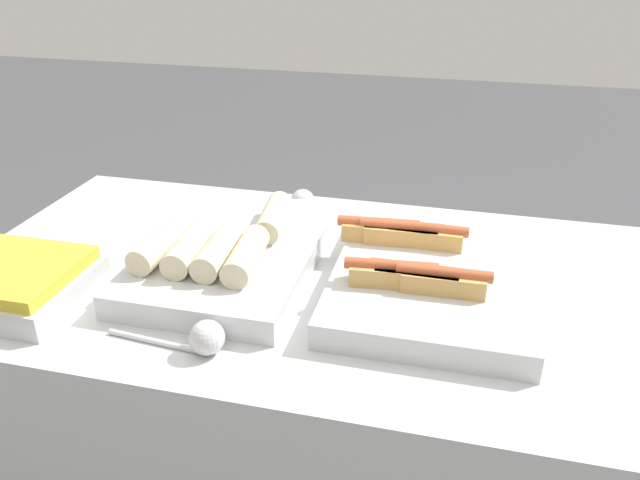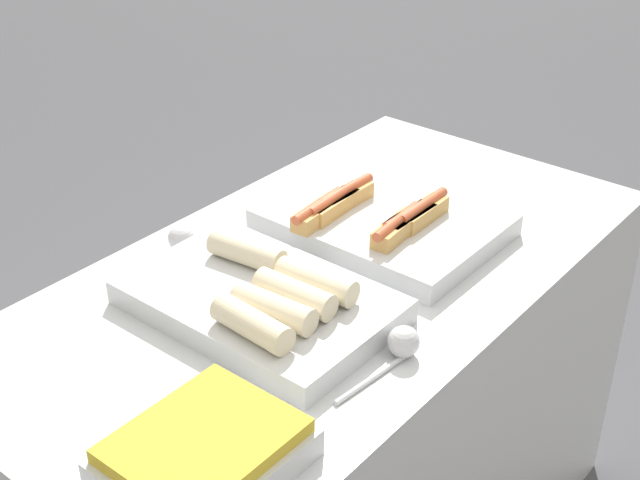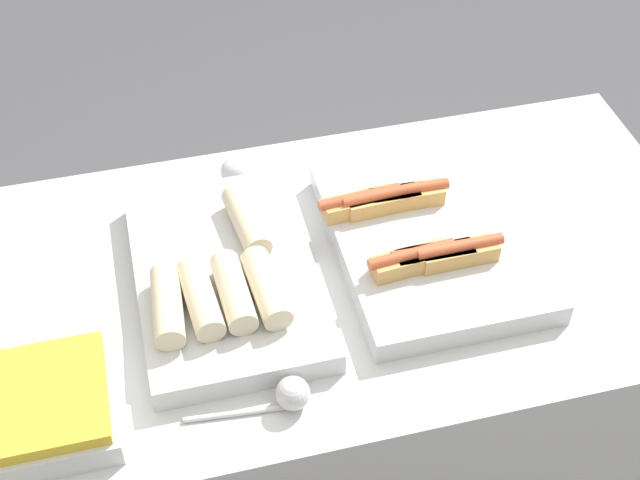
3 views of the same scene
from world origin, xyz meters
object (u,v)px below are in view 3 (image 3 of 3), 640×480
Objects in this scene: tray_hotdogs at (427,238)px; serving_spoon_near at (288,395)px; serving_spoon_far at (230,173)px; tray_side_front at (28,410)px; tray_wraps at (225,278)px.

tray_hotdogs is 0.45m from serving_spoon_near.
tray_hotdogs is 2.19× the size of serving_spoon_far.
serving_spoon_far is at bearing 50.39° from tray_side_front.
tray_wraps reaches higher than tray_hotdogs.
serving_spoon_near is at bearing -9.18° from tray_side_front.
tray_side_front reaches higher than serving_spoon_far.
serving_spoon_near is (-0.34, -0.29, -0.01)m from tray_hotdogs.
tray_wraps reaches higher than serving_spoon_near.
serving_spoon_near is 0.58m from serving_spoon_far.
serving_spoon_far is at bearing 139.39° from tray_hotdogs.
tray_hotdogs is at bearing 16.26° from tray_side_front.
serving_spoon_far is at bearing 78.44° from tray_wraps.
tray_hotdogs is at bearing -40.61° from serving_spoon_far.
serving_spoon_near is at bearing -78.28° from tray_wraps.
tray_side_front is 1.27× the size of serving_spoon_far.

